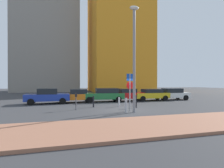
# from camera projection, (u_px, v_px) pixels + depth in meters

# --- Properties ---
(ground_plane) EXTENTS (120.00, 120.00, 0.00)m
(ground_plane) POSITION_uv_depth(u_px,v_px,m) (124.00, 110.00, 14.13)
(ground_plane) COLOR #38383A
(sidewalk_brick) EXTENTS (40.00, 3.86, 0.14)m
(sidewalk_brick) POSITION_uv_depth(u_px,v_px,m) (160.00, 125.00, 8.75)
(sidewalk_brick) COLOR #9E664C
(sidewalk_brick) RESTS_ON ground
(parked_car_blue) EXTENTS (4.43, 2.11, 1.59)m
(parked_car_blue) POSITION_uv_depth(u_px,v_px,m) (48.00, 96.00, 18.12)
(parked_car_blue) COLOR #1E389E
(parked_car_blue) RESTS_ON ground
(parked_car_orange) EXTENTS (4.04, 1.97, 1.47)m
(parked_car_orange) POSITION_uv_depth(u_px,v_px,m) (76.00, 96.00, 19.36)
(parked_car_orange) COLOR orange
(parked_car_orange) RESTS_ON ground
(parked_car_green) EXTENTS (4.66, 2.27, 1.56)m
(parked_car_green) POSITION_uv_depth(u_px,v_px,m) (105.00, 95.00, 20.12)
(parked_car_green) COLOR #237238
(parked_car_green) RESTS_ON ground
(parked_car_red) EXTENTS (3.97, 2.01, 1.47)m
(parked_car_red) POSITION_uv_depth(u_px,v_px,m) (127.00, 95.00, 20.79)
(parked_car_red) COLOR red
(parked_car_red) RESTS_ON ground
(parked_car_yellow) EXTENTS (4.34, 2.04, 1.42)m
(parked_car_yellow) POSITION_uv_depth(u_px,v_px,m) (151.00, 94.00, 21.47)
(parked_car_yellow) COLOR gold
(parked_car_yellow) RESTS_ON ground
(parked_car_white) EXTENTS (4.58, 2.06, 1.47)m
(parked_car_white) POSITION_uv_depth(u_px,v_px,m) (171.00, 94.00, 22.32)
(parked_car_white) COLOR white
(parked_car_white) RESTS_ON ground
(parking_sign_post) EXTENTS (0.60, 0.11, 2.91)m
(parking_sign_post) POSITION_uv_depth(u_px,v_px,m) (130.00, 87.00, 13.49)
(parking_sign_post) COLOR gray
(parking_sign_post) RESTS_ON ground
(parking_meter) EXTENTS (0.18, 0.14, 1.34)m
(parking_meter) POSITION_uv_depth(u_px,v_px,m) (76.00, 99.00, 13.95)
(parking_meter) COLOR #4C4C51
(parking_meter) RESTS_ON ground
(street_lamp) EXTENTS (0.70, 0.36, 7.82)m
(street_lamp) POSITION_uv_depth(u_px,v_px,m) (134.00, 51.00, 12.77)
(street_lamp) COLOR gray
(street_lamp) RESTS_ON ground
(traffic_bollard_near) EXTENTS (0.18, 0.18, 1.06)m
(traffic_bollard_near) POSITION_uv_depth(u_px,v_px,m) (126.00, 105.00, 12.78)
(traffic_bollard_near) COLOR #B7B7BC
(traffic_bollard_near) RESTS_ON ground
(traffic_bollard_mid) EXTENTS (0.15, 0.15, 0.86)m
(traffic_bollard_mid) POSITION_uv_depth(u_px,v_px,m) (119.00, 102.00, 15.83)
(traffic_bollard_mid) COLOR #B7B7BC
(traffic_bollard_mid) RESTS_ON ground
(traffic_bollard_far) EXTENTS (0.16, 0.16, 1.08)m
(traffic_bollard_far) POSITION_uv_depth(u_px,v_px,m) (136.00, 102.00, 15.16)
(traffic_bollard_far) COLOR black
(traffic_bollard_far) RESTS_ON ground
(traffic_bollard_edge) EXTENTS (0.14, 0.14, 1.02)m
(traffic_bollard_edge) POSITION_uv_depth(u_px,v_px,m) (93.00, 102.00, 15.47)
(traffic_bollard_edge) COLOR black
(traffic_bollard_edge) RESTS_ON ground
(building_colorful_midrise) EXTENTS (14.22, 14.49, 29.36)m
(building_colorful_midrise) POSITION_uv_depth(u_px,v_px,m) (119.00, 35.00, 45.35)
(building_colorful_midrise) COLOR orange
(building_colorful_midrise) RESTS_ON ground
(building_under_construction) EXTENTS (15.39, 12.33, 25.69)m
(building_under_construction) POSITION_uv_depth(u_px,v_px,m) (48.00, 42.00, 45.44)
(building_under_construction) COLOR gray
(building_under_construction) RESTS_ON ground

